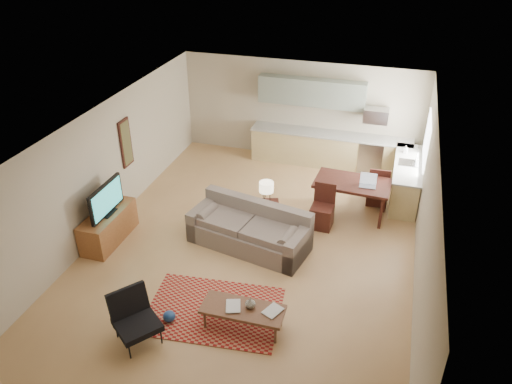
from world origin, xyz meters
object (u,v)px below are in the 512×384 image
(console_table, at_px, (266,215))
(coffee_table, at_px, (243,317))
(sofa, at_px, (249,228))
(dining_table, at_px, (351,198))
(tv_credenza, at_px, (109,226))
(armchair, at_px, (137,321))

(console_table, bearing_deg, coffee_table, -99.31)
(sofa, xyz_separation_m, dining_table, (1.85, 1.83, -0.03))
(coffee_table, bearing_deg, console_table, 97.70)
(dining_table, bearing_deg, coffee_table, -103.78)
(coffee_table, distance_m, tv_credenza, 3.81)
(sofa, bearing_deg, console_table, 90.75)
(tv_credenza, height_order, console_table, tv_credenza)
(sofa, relative_size, tv_credenza, 1.76)
(sofa, distance_m, armchair, 3.14)
(armchair, distance_m, dining_table, 5.58)
(tv_credenza, xyz_separation_m, console_table, (3.03, 1.41, -0.02))
(coffee_table, relative_size, tv_credenza, 0.96)
(sofa, xyz_separation_m, console_table, (0.15, 0.77, -0.13))
(tv_credenza, distance_m, dining_table, 5.33)
(coffee_table, xyz_separation_m, armchair, (-1.53, -0.77, 0.22))
(armchair, relative_size, console_table, 1.36)
(sofa, distance_m, dining_table, 2.60)
(console_table, bearing_deg, dining_table, 14.41)
(sofa, bearing_deg, dining_table, 56.67)
(sofa, xyz_separation_m, coffee_table, (0.59, -2.22, -0.24))
(dining_table, bearing_deg, sofa, -131.83)
(sofa, bearing_deg, tv_credenza, -155.51)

